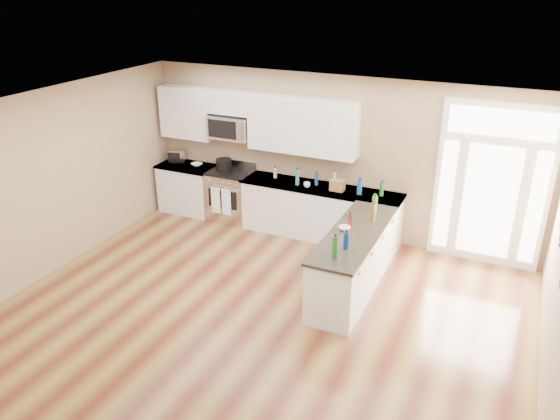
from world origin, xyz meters
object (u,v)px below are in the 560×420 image
peninsula_cabinet (353,263)px  toaster_oven (178,156)px  stockpot (224,164)px  kitchen_range (231,195)px

peninsula_cabinet → toaster_oven: bearing=159.2°
peninsula_cabinet → stockpot: 3.42m
peninsula_cabinet → stockpot: stockpot is taller
peninsula_cabinet → toaster_oven: toaster_oven is taller
peninsula_cabinet → toaster_oven: size_ratio=7.92×
peninsula_cabinet → toaster_oven: 4.40m
toaster_oven → kitchen_range: bearing=-24.8°
stockpot → toaster_oven: 1.06m
peninsula_cabinet → kitchen_range: size_ratio=2.15×
peninsula_cabinet → stockpot: bearing=153.6°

